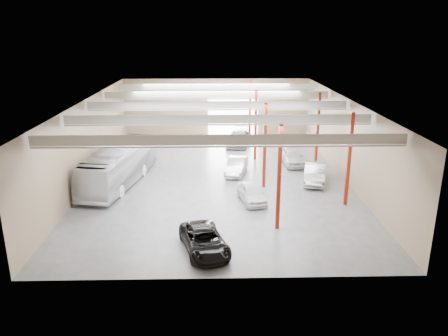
{
  "coord_description": "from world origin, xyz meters",
  "views": [
    {
      "loc": [
        -0.35,
        -36.22,
        12.59
      ],
      "look_at": [
        0.44,
        -3.68,
        2.2
      ],
      "focal_mm": 35.0,
      "sensor_mm": 36.0,
      "label": 1
    }
  ],
  "objects_px": {
    "coach_bus": "(120,165)",
    "car_right_near": "(315,173)",
    "car_right_far": "(293,156)",
    "car_row_a": "(251,193)",
    "black_sedan": "(204,241)",
    "car_row_b": "(237,166)",
    "car_row_c": "(239,137)"
  },
  "relations": [
    {
      "from": "car_row_b",
      "to": "car_right_far",
      "type": "relative_size",
      "value": 0.95
    },
    {
      "from": "car_right_near",
      "to": "car_row_c",
      "type": "bearing_deg",
      "value": 127.97
    },
    {
      "from": "coach_bus",
      "to": "car_right_near",
      "type": "distance_m",
      "value": 16.62
    },
    {
      "from": "car_row_b",
      "to": "car_row_c",
      "type": "relative_size",
      "value": 0.76
    },
    {
      "from": "coach_bus",
      "to": "car_right_near",
      "type": "xyz_separation_m",
      "value": [
        16.6,
        -0.04,
        -0.82
      ]
    },
    {
      "from": "coach_bus",
      "to": "black_sedan",
      "type": "bearing_deg",
      "value": -48.33
    },
    {
      "from": "car_row_a",
      "to": "car_right_near",
      "type": "distance_m",
      "value": 7.2
    },
    {
      "from": "coach_bus",
      "to": "car_row_b",
      "type": "xyz_separation_m",
      "value": [
        10.01,
        2.39,
        -0.91
      ]
    },
    {
      "from": "car_row_b",
      "to": "car_right_near",
      "type": "bearing_deg",
      "value": -7.67
    },
    {
      "from": "car_row_b",
      "to": "car_right_near",
      "type": "relative_size",
      "value": 0.89
    },
    {
      "from": "coach_bus",
      "to": "car_row_c",
      "type": "xyz_separation_m",
      "value": [
        10.8,
        12.89,
        -0.8
      ]
    },
    {
      "from": "black_sedan",
      "to": "car_row_b",
      "type": "bearing_deg",
      "value": 64.53
    },
    {
      "from": "car_row_a",
      "to": "car_right_far",
      "type": "distance_m",
      "value": 10.62
    },
    {
      "from": "car_row_a",
      "to": "coach_bus",
      "type": "bearing_deg",
      "value": 147.3
    },
    {
      "from": "coach_bus",
      "to": "car_row_b",
      "type": "bearing_deg",
      "value": 23.85
    },
    {
      "from": "car_row_c",
      "to": "car_right_near",
      "type": "xyz_separation_m",
      "value": [
        5.8,
        -12.93,
        -0.03
      ]
    },
    {
      "from": "car_row_a",
      "to": "car_row_b",
      "type": "bearing_deg",
      "value": 85.81
    },
    {
      "from": "coach_bus",
      "to": "car_right_far",
      "type": "distance_m",
      "value": 16.45
    },
    {
      "from": "car_right_far",
      "to": "car_row_b",
      "type": "bearing_deg",
      "value": -156.47
    },
    {
      "from": "car_row_a",
      "to": "car_row_c",
      "type": "height_order",
      "value": "car_row_c"
    },
    {
      "from": "black_sedan",
      "to": "car_right_far",
      "type": "relative_size",
      "value": 1.07
    },
    {
      "from": "coach_bus",
      "to": "black_sedan",
      "type": "height_order",
      "value": "coach_bus"
    },
    {
      "from": "car_row_c",
      "to": "car_right_far",
      "type": "relative_size",
      "value": 1.25
    },
    {
      "from": "coach_bus",
      "to": "car_row_a",
      "type": "height_order",
      "value": "coach_bus"
    },
    {
      "from": "black_sedan",
      "to": "car_right_near",
      "type": "height_order",
      "value": "car_right_near"
    },
    {
      "from": "car_row_a",
      "to": "car_right_far",
      "type": "height_order",
      "value": "car_right_far"
    },
    {
      "from": "car_row_a",
      "to": "car_right_far",
      "type": "relative_size",
      "value": 0.88
    },
    {
      "from": "black_sedan",
      "to": "car_row_a",
      "type": "height_order",
      "value": "car_row_a"
    },
    {
      "from": "black_sedan",
      "to": "car_right_far",
      "type": "distance_m",
      "value": 19.14
    },
    {
      "from": "car_row_a",
      "to": "car_right_near",
      "type": "relative_size",
      "value": 0.82
    },
    {
      "from": "black_sedan",
      "to": "car_right_far",
      "type": "bearing_deg",
      "value": 49.36
    },
    {
      "from": "coach_bus",
      "to": "black_sedan",
      "type": "relative_size",
      "value": 2.37
    }
  ]
}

